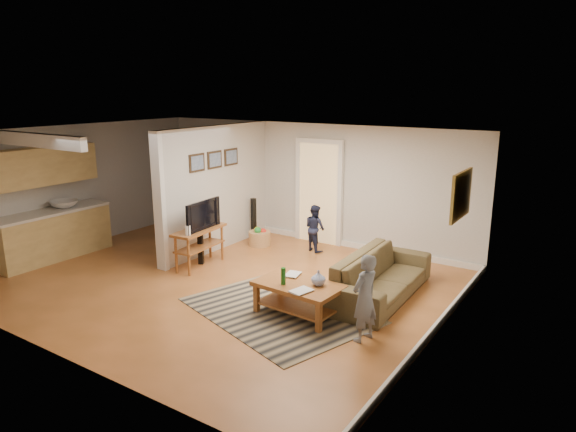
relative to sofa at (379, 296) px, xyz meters
The scene contains 11 objects.
ground 2.75m from the sofa, 160.94° to the right, with size 7.50×7.50×0.00m, color brown.
room_shell 3.97m from the sofa, behind, with size 7.54×6.02×2.52m.
area_rug 1.67m from the sofa, 127.86° to the right, with size 2.66×1.94×0.01m, color black.
sofa is the anchor object (origin of this frame).
coffee_table 1.50m from the sofa, 118.80° to the right, with size 1.29×0.80×0.73m.
tv_console 3.44m from the sofa, behind, with size 0.52×1.18×0.99m.
speaker_left 3.48m from the sofa, behind, with size 0.09×0.09×0.91m, color black.
speaker_right 3.91m from the sofa, 157.73° to the left, with size 0.09×0.09×0.90m, color black.
toy_basket 3.40m from the sofa, 160.32° to the left, with size 0.46×0.46×0.41m.
child 1.51m from the sofa, 74.66° to the right, with size 0.43×0.28×1.18m, color slate.
toddler 2.52m from the sofa, 144.46° to the left, with size 0.46×0.36×0.95m, color #1D223E.
Camera 1 is at (5.54, -6.23, 3.22)m, focal length 32.00 mm.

